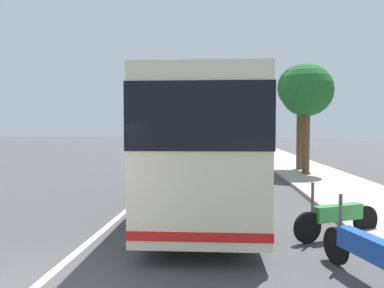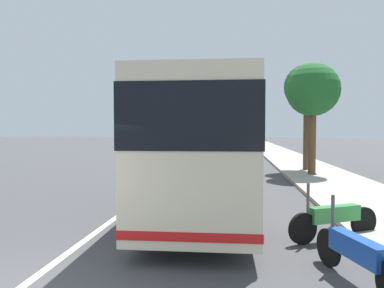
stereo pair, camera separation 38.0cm
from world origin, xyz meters
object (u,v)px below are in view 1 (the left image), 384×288
at_px(car_behind_bus, 181,142).
at_px(car_side_street, 218,143).
at_px(roadside_tree_mid_block, 307,91).
at_px(roadside_tree_far_block, 300,89).
at_px(coach_bus, 206,140).
at_px(motorcycle_angled, 366,252).
at_px(motorcycle_mid_row, 337,217).
at_px(car_ahead_same_lane, 213,148).

distance_m(car_behind_bus, car_side_street, 5.03).
bearing_deg(car_side_street, roadside_tree_mid_block, -166.26).
height_order(car_behind_bus, roadside_tree_far_block, roadside_tree_far_block).
relative_size(coach_bus, motorcycle_angled, 5.62).
relative_size(motorcycle_mid_row, roadside_tree_far_block, 0.34).
bearing_deg(roadside_tree_far_block, car_side_street, 10.43).
bearing_deg(car_ahead_same_lane, car_behind_bus, 19.79).
bearing_deg(coach_bus, roadside_tree_far_block, -30.27).
bearing_deg(motorcycle_angled, car_side_street, -13.17).
distance_m(coach_bus, car_side_street, 35.85).
bearing_deg(roadside_tree_far_block, car_ahead_same_lane, 24.12).
bearing_deg(motorcycle_mid_row, roadside_tree_far_block, -125.09).
relative_size(motorcycle_angled, car_side_street, 0.52).
distance_m(motorcycle_angled, motorcycle_mid_row, 2.27).
height_order(car_side_street, roadside_tree_far_block, roadside_tree_far_block).
bearing_deg(roadside_tree_far_block, coach_bus, 151.07).
height_order(motorcycle_mid_row, car_ahead_same_lane, car_ahead_same_lane).
relative_size(motorcycle_mid_row, car_behind_bus, 0.50).
relative_size(coach_bus, motorcycle_mid_row, 5.83).
distance_m(car_ahead_same_lane, car_side_street, 15.20).
relative_size(car_ahead_same_lane, roadside_tree_mid_block, 0.82).
xyz_separation_m(car_ahead_same_lane, roadside_tree_mid_block, (-13.91, -5.08, 3.60)).
height_order(car_behind_bus, roadside_tree_mid_block, roadside_tree_mid_block).
relative_size(coach_bus, roadside_tree_far_block, 2.00).
distance_m(motorcycle_mid_row, car_behind_bus, 39.97).
relative_size(car_ahead_same_lane, car_side_street, 1.13).
xyz_separation_m(coach_bus, car_ahead_same_lane, (20.63, 0.28, -1.32)).
xyz_separation_m(car_ahead_same_lane, roadside_tree_far_block, (-11.68, -5.23, 3.99)).
height_order(motorcycle_angled, car_side_street, car_side_street).
bearing_deg(roadside_tree_far_block, roadside_tree_mid_block, 176.11).
distance_m(motorcycle_mid_row, car_ahead_same_lane, 24.81).
relative_size(car_side_street, roadside_tree_mid_block, 0.73).
bearing_deg(coach_bus, car_side_street, -1.33).
xyz_separation_m(coach_bus, roadside_tree_mid_block, (6.72, -4.79, 2.28)).
xyz_separation_m(motorcycle_mid_row, car_ahead_same_lane, (24.59, 3.33, 0.26)).
xyz_separation_m(car_ahead_same_lane, car_side_street, (15.19, -0.28, -0.07)).
relative_size(car_behind_bus, roadside_tree_mid_block, 0.72).
distance_m(coach_bus, motorcycle_mid_row, 5.24).
relative_size(car_ahead_same_lane, roadside_tree_far_block, 0.77).
xyz_separation_m(motorcycle_mid_row, roadside_tree_far_block, (12.90, -1.90, 4.25)).
xyz_separation_m(car_side_street, roadside_tree_mid_block, (-29.10, -4.80, 3.67)).
height_order(car_behind_bus, car_side_street, car_behind_bus).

